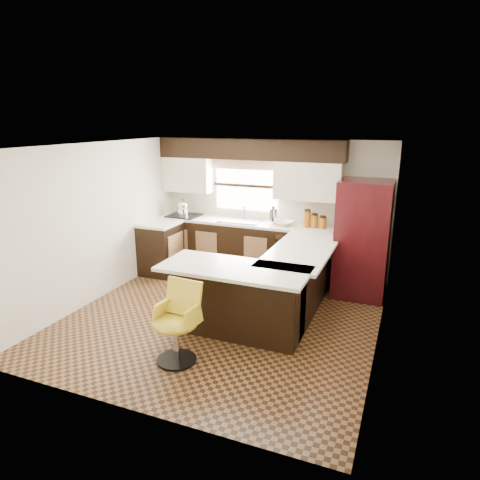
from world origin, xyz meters
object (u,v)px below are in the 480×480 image
at_px(peninsula_return, 238,301).
at_px(bar_chair, 175,324).
at_px(peninsula_long, 297,281).
at_px(refrigerator, 363,239).

distance_m(peninsula_return, bar_chair, 1.01).
distance_m(peninsula_long, peninsula_return, 1.11).
relative_size(peninsula_long, refrigerator, 1.06).
bearing_deg(refrigerator, peninsula_return, -124.36).
bearing_deg(bar_chair, peninsula_return, 70.88).
height_order(peninsula_return, refrigerator, refrigerator).
relative_size(peninsula_long, peninsula_return, 1.18).
distance_m(peninsula_long, refrigerator, 1.31).
bearing_deg(peninsula_return, bar_chair, -113.67).
bearing_deg(bar_chair, refrigerator, 63.42).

